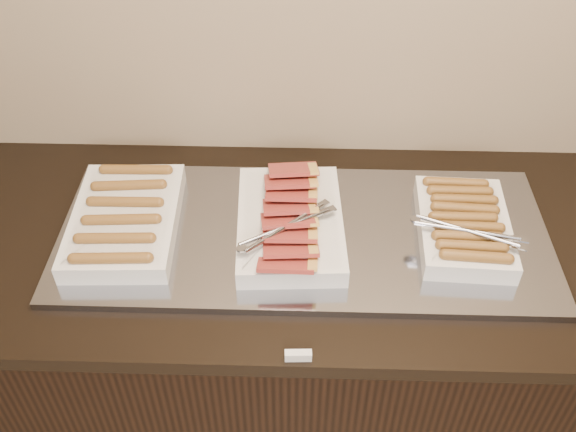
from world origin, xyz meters
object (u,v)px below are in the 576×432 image
Objects in this scene: counter at (298,345)px; dish_center at (290,222)px; dish_left at (125,219)px; dish_right at (464,226)px; warming_tray at (304,234)px.

counter is 0.50m from dish_center.
dish_right is (0.82, -0.00, 0.01)m from dish_left.
dish_left is 1.18× the size of dish_right.
warming_tray is 3.65× the size of dish_right.
warming_tray is 0.39m from dish_right.
counter is 6.26× the size of dish_right.
counter is 0.66m from dish_left.
dish_center is (0.40, -0.00, 0.00)m from dish_left.
dish_left is (-0.43, 0.00, 0.50)m from counter.
counter is 5.32× the size of dish_left.
warming_tray is 3.10× the size of dish_left.
warming_tray is at bearing 2.88° from dish_center.
counter is at bearing 5.00° from dish_center.
dish_center is at bearing -171.90° from counter.
dish_left is at bearing 176.38° from dish_center.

